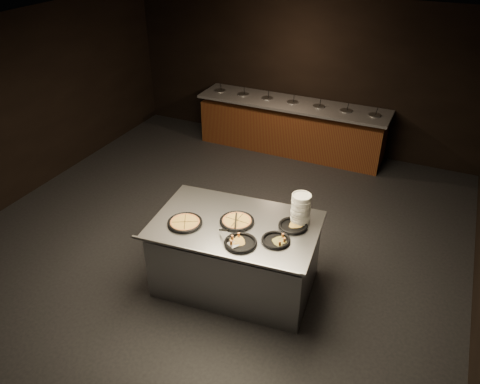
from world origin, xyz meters
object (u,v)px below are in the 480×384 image
(serving_counter, at_px, (236,256))
(pan_cheese_whole, at_px, (237,221))
(plate_stack, at_px, (301,209))
(pan_veggie_whole, at_px, (185,222))

(serving_counter, height_order, pan_cheese_whole, pan_cheese_whole)
(serving_counter, xyz_separation_m, pan_cheese_whole, (0.00, 0.03, 0.52))
(serving_counter, relative_size, plate_stack, 5.62)
(plate_stack, height_order, pan_cheese_whole, plate_stack)
(plate_stack, relative_size, pan_cheese_whole, 0.89)
(serving_counter, distance_m, plate_stack, 1.04)
(plate_stack, xyz_separation_m, pan_veggie_whole, (-1.24, -0.63, -0.17))
(serving_counter, distance_m, pan_veggie_whole, 0.80)
(plate_stack, relative_size, pan_veggie_whole, 0.88)
(pan_veggie_whole, height_order, pan_cheese_whole, same)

